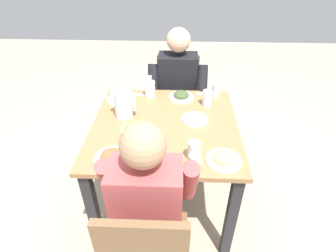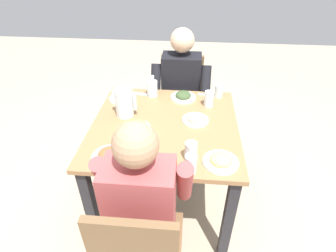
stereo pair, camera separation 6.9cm
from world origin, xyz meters
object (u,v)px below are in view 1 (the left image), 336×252
(plate_beans, at_px, (195,118))
(plate_fries, at_px, (224,159))
(plate_rice_curry, at_px, (112,157))
(water_glass_far_right, at_px, (195,163))
(water_glass_near_left, at_px, (216,90))
(plate_dolmas, at_px, (181,96))
(dining_table, at_px, (165,138))
(water_glass_far_left, at_px, (194,151))
(water_glass_center, at_px, (207,98))
(water_pitcher, at_px, (123,104))
(oil_carafe, at_px, (150,89))
(chair_far, at_px, (177,99))
(plate_yoghurt, at_px, (120,99))
(diner_near, at_px, (150,201))
(diner_far, at_px, (177,96))
(salad_bowl, at_px, (137,131))

(plate_beans, bearing_deg, plate_fries, -70.70)
(plate_rice_curry, distance_m, water_glass_far_right, 0.46)
(water_glass_near_left, bearing_deg, plate_dolmas, -169.33)
(dining_table, height_order, plate_dolmas, plate_dolmas)
(plate_fries, distance_m, water_glass_far_left, 0.17)
(water_glass_far_left, xyz_separation_m, water_glass_center, (0.12, 0.58, 0.00))
(dining_table, relative_size, water_glass_far_left, 8.45)
(water_pitcher, bearing_deg, plate_fries, -34.87)
(plate_rice_curry, bearing_deg, oil_carafe, 79.03)
(dining_table, distance_m, plate_fries, 0.50)
(plate_dolmas, bearing_deg, plate_rice_curry, -118.09)
(plate_rice_curry, bearing_deg, plate_fries, 0.94)
(chair_far, xyz_separation_m, water_glass_far_right, (0.10, -1.19, 0.29))
(plate_beans, bearing_deg, dining_table, -165.13)
(plate_rice_curry, distance_m, water_glass_near_left, 1.00)
(plate_fries, distance_m, water_glass_far_right, 0.19)
(water_pitcher, distance_m, plate_beans, 0.49)
(water_glass_far_left, bearing_deg, oil_carafe, 113.61)
(water_glass_far_right, bearing_deg, plate_fries, 26.25)
(plate_dolmas, height_order, water_glass_far_right, water_glass_far_right)
(plate_yoghurt, xyz_separation_m, water_glass_center, (0.64, -0.04, 0.04))
(plate_fries, xyz_separation_m, plate_yoghurt, (-0.69, 0.64, -0.01))
(diner_near, relative_size, water_pitcher, 6.28)
(dining_table, distance_m, diner_far, 0.56)
(diner_far, height_order, salad_bowl, diner_far)
(plate_fries, bearing_deg, water_glass_near_left, 87.44)
(diner_near, bearing_deg, water_glass_far_right, 29.62)
(plate_rice_curry, xyz_separation_m, water_glass_center, (0.56, 0.61, 0.04))
(chair_far, height_order, diner_near, diner_near)
(chair_far, height_order, salad_bowl, chair_far)
(plate_rice_curry, bearing_deg, chair_far, 72.65)
(oil_carafe, bearing_deg, plate_dolmas, -4.70)
(plate_yoghurt, xyz_separation_m, water_glass_far_left, (0.52, -0.63, 0.04))
(plate_yoghurt, relative_size, water_glass_far_left, 1.78)
(salad_bowl, bearing_deg, water_glass_near_left, 45.40)
(salad_bowl, height_order, water_glass_near_left, water_glass_near_left)
(diner_far, distance_m, salad_bowl, 0.75)
(plate_dolmas, distance_m, plate_beans, 0.31)
(diner_far, relative_size, plate_dolmas, 6.29)
(plate_fries, bearing_deg, chair_far, 103.41)
(chair_far, xyz_separation_m, water_glass_near_left, (0.30, -0.36, 0.29))
(plate_beans, bearing_deg, diner_far, 103.88)
(water_glass_near_left, distance_m, water_glass_far_right, 0.85)
(water_pitcher, distance_m, plate_rice_curry, 0.45)
(chair_far, height_order, water_glass_far_right, chair_far)
(dining_table, distance_m, water_glass_far_left, 0.41)
(diner_far, relative_size, water_glass_far_right, 11.01)
(plate_fries, xyz_separation_m, water_glass_near_left, (0.03, 0.75, 0.03))
(plate_fries, height_order, water_glass_far_right, water_glass_far_right)
(dining_table, xyz_separation_m, plate_fries, (0.34, -0.35, 0.14))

